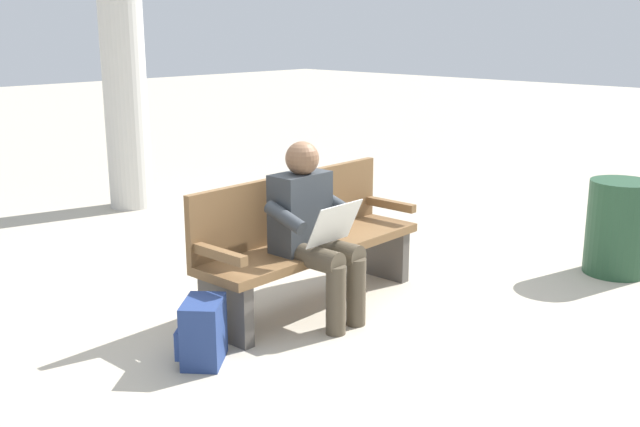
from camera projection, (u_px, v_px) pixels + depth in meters
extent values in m
plane|color=#B7AD99|center=(313.00, 304.00, 5.20)|extent=(40.00, 40.00, 0.00)
cube|color=brown|center=(313.00, 247.00, 5.09)|extent=(1.81, 0.53, 0.06)
cube|color=brown|center=(290.00, 206.00, 5.17)|extent=(1.80, 0.10, 0.45)
cube|color=brown|center=(388.00, 204.00, 5.67)|extent=(0.07, 0.48, 0.06)
cube|color=brown|center=(217.00, 254.00, 4.45)|extent=(0.07, 0.48, 0.06)
cube|color=#4C4742|center=(383.00, 252.00, 5.72)|extent=(0.09, 0.43, 0.39)
cube|color=#4C4742|center=(226.00, 310.00, 4.57)|extent=(0.09, 0.43, 0.39)
cube|color=#33383D|center=(300.00, 212.00, 4.86)|extent=(0.41, 0.23, 0.52)
sphere|color=brown|center=(302.00, 158.00, 4.76)|extent=(0.22, 0.22, 0.22)
cylinder|color=#4C4233|center=(334.00, 251.00, 4.86)|extent=(0.16, 0.42, 0.15)
cylinder|color=#4C4233|center=(314.00, 258.00, 4.71)|extent=(0.16, 0.42, 0.15)
cylinder|color=#4C4233|center=(356.00, 292.00, 4.79)|extent=(0.13, 0.13, 0.45)
cylinder|color=#4C4233|center=(336.00, 300.00, 4.65)|extent=(0.13, 0.13, 0.45)
cylinder|color=#33383D|center=(336.00, 204.00, 4.96)|extent=(0.10, 0.32, 0.18)
cylinder|color=#33383D|center=(285.00, 218.00, 4.62)|extent=(0.10, 0.32, 0.18)
cube|color=silver|center=(335.00, 224.00, 4.67)|extent=(0.40, 0.14, 0.27)
cube|color=navy|center=(204.00, 332.00, 4.27)|extent=(0.38, 0.37, 0.38)
cube|color=navy|center=(182.00, 340.00, 4.29)|extent=(0.20, 0.17, 0.17)
cylinder|color=beige|center=(122.00, 37.00, 7.56)|extent=(0.45, 0.45, 3.56)
cylinder|color=#23472D|center=(619.00, 228.00, 5.76)|extent=(0.49, 0.49, 0.74)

